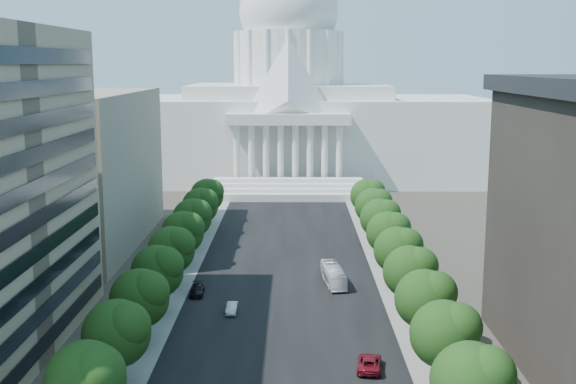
{
  "coord_description": "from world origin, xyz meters",
  "views": [
    {
      "loc": [
        1.44,
        -39.17,
        35.45
      ],
      "look_at": [
        0.57,
        78.74,
        14.36
      ],
      "focal_mm": 45.0,
      "sensor_mm": 36.0,
      "label": 1
    }
  ],
  "objects_px": {
    "car_red": "(369,363)",
    "city_bus": "(333,275)",
    "car_silver": "(232,308)",
    "car_dark_b": "(197,290)"
  },
  "relations": [
    {
      "from": "car_red",
      "to": "city_bus",
      "type": "bearing_deg",
      "value": -78.25
    },
    {
      "from": "car_red",
      "to": "city_bus",
      "type": "distance_m",
      "value": 33.38
    },
    {
      "from": "car_dark_b",
      "to": "car_red",
      "type": "bearing_deg",
      "value": -51.79
    },
    {
      "from": "car_silver",
      "to": "car_red",
      "type": "bearing_deg",
      "value": -46.02
    },
    {
      "from": "car_red",
      "to": "city_bus",
      "type": "relative_size",
      "value": 0.54
    },
    {
      "from": "car_dark_b",
      "to": "car_silver",
      "type": "bearing_deg",
      "value": -55.89
    },
    {
      "from": "car_silver",
      "to": "car_dark_b",
      "type": "xyz_separation_m",
      "value": [
        -6.15,
        8.24,
        0.04
      ]
    },
    {
      "from": "car_silver",
      "to": "car_dark_b",
      "type": "bearing_deg",
      "value": 128.28
    },
    {
      "from": "car_red",
      "to": "car_silver",
      "type": "bearing_deg",
      "value": -39.96
    },
    {
      "from": "car_red",
      "to": "city_bus",
      "type": "xyz_separation_m",
      "value": [
        -2.4,
        33.28,
        0.7
      ]
    }
  ]
}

